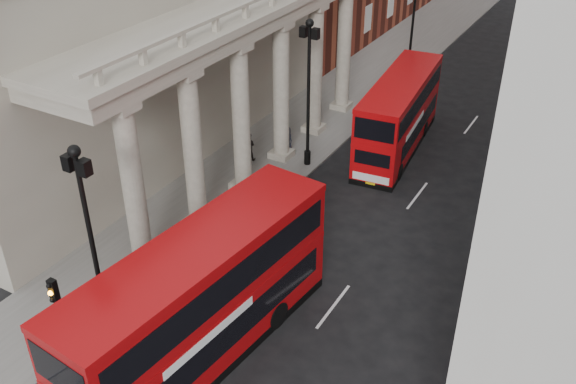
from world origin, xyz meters
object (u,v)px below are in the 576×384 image
Objects in this scene: pedestrian_a at (199,206)px; pedestrian_b at (248,147)px; pedestrian_c at (287,140)px; bus_near at (202,299)px; bus_far at (399,113)px; lamp_post_mid at (309,85)px; lamp_post_south at (91,236)px; traffic_light at (58,311)px; lamp_post_north at (414,11)px.

pedestrian_b is (-1.32, 6.51, 0.02)m from pedestrian_a.
pedestrian_c is (1.48, 1.89, -0.02)m from pedestrian_b.
bus_near is 19.18m from bus_far.
pedestrian_a is at bearing -77.02° from pedestrian_c.
pedestrian_b is at bearing -145.97° from bus_far.
lamp_post_mid is 15.30m from bus_near.
lamp_post_south is at bearing 79.33° from pedestrian_b.
pedestrian_c is (-5.29, 15.39, -1.72)m from bus_near.
pedestrian_c is at bearing 114.86° from bus_near.
pedestrian_b is at bearing 102.14° from lamp_post_south.
traffic_light is 17.26m from pedestrian_b.
lamp_post_south is 15.64m from pedestrian_b.
lamp_post_north is at bearing 90.00° from lamp_post_mid.
traffic_light is 10.72m from pedestrian_a.
traffic_light is (0.10, -2.02, -1.80)m from lamp_post_south.
bus_near is 16.36m from pedestrian_c.
traffic_light is (0.10, -18.02, -1.80)m from lamp_post_mid.
bus_far is at bearing -162.88° from pedestrian_b.
lamp_post_south is 4.44m from bus_near.
bus_far is 8.95m from pedestrian_b.
traffic_light reaches higher than pedestrian_b.
pedestrian_a is at bearing -94.49° from lamp_post_north.
bus_far is (3.60, 4.47, -2.62)m from lamp_post_mid.
lamp_post_north is at bearing 101.47° from bus_far.
bus_near is at bearing 19.89° from lamp_post_south.
bus_far is at bearing 49.56° from pedestrian_c.
bus_far reaches higher than pedestrian_a.
traffic_light is at bearing 78.24° from pedestrian_b.
bus_near is at bearing 43.55° from traffic_light.
bus_near reaches higher than pedestrian_b.
bus_near reaches higher than traffic_light.
bus_near reaches higher than pedestrian_a.
bus_far is at bearing 80.01° from lamp_post_south.
pedestrian_c is (-1.70, 0.69, -3.99)m from lamp_post_mid.
lamp_post_north reaches higher than traffic_light.
lamp_post_south is at bearing -70.10° from pedestrian_c.
pedestrian_b is (-3.18, -1.21, -3.97)m from lamp_post_mid.
lamp_post_south is 20.95m from bus_far.
traffic_light reaches higher than bus_far.
bus_far is 6.66m from pedestrian_c.
pedestrian_a is at bearing 102.67° from lamp_post_south.
bus_near is at bearing 93.84° from pedestrian_b.
pedestrian_a is 6.64m from pedestrian_b.
lamp_post_south is 1.00× the size of lamp_post_mid.
pedestrian_b is (-3.18, 14.79, -3.97)m from lamp_post_south.
lamp_post_south is at bearing 92.84° from traffic_light.
lamp_post_north is 24.12m from pedestrian_a.
bus_near is 9.03m from pedestrian_a.
lamp_post_south reaches higher than pedestrian_b.
pedestrian_b is at bearing -113.91° from pedestrian_c.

